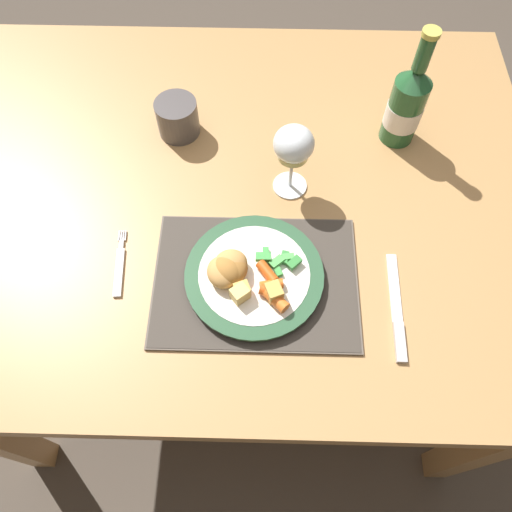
{
  "coord_description": "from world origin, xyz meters",
  "views": [
    {
      "loc": [
        0.05,
        -0.6,
        1.54
      ],
      "look_at": [
        0.04,
        -0.18,
        0.78
      ],
      "focal_mm": 35.0,
      "sensor_mm": 36.0,
      "label": 1
    }
  ],
  "objects_px": {
    "fork": "(120,267)",
    "wine_glass": "(294,148)",
    "dining_table": "(238,211)",
    "drinking_cup": "(177,117)",
    "table_knife": "(397,316)",
    "dinner_plate": "(254,276)",
    "bottle": "(406,104)"
  },
  "relations": [
    {
      "from": "fork",
      "to": "wine_glass",
      "type": "bearing_deg",
      "value": 31.68
    },
    {
      "from": "dining_table",
      "to": "bottle",
      "type": "xyz_separation_m",
      "value": [
        0.33,
        0.14,
        0.18
      ]
    },
    {
      "from": "dinner_plate",
      "to": "table_knife",
      "type": "relative_size",
      "value": 1.2
    },
    {
      "from": "dining_table",
      "to": "fork",
      "type": "distance_m",
      "value": 0.29
    },
    {
      "from": "wine_glass",
      "to": "fork",
      "type": "bearing_deg",
      "value": -148.32
    },
    {
      "from": "dining_table",
      "to": "drinking_cup",
      "type": "bearing_deg",
      "value": 132.14
    },
    {
      "from": "wine_glass",
      "to": "drinking_cup",
      "type": "height_order",
      "value": "wine_glass"
    },
    {
      "from": "dining_table",
      "to": "dinner_plate",
      "type": "relative_size",
      "value": 5.01
    },
    {
      "from": "dining_table",
      "to": "bottle",
      "type": "distance_m",
      "value": 0.4
    },
    {
      "from": "table_knife",
      "to": "drinking_cup",
      "type": "relative_size",
      "value": 2.34
    },
    {
      "from": "table_knife",
      "to": "bottle",
      "type": "xyz_separation_m",
      "value": [
        0.04,
        0.41,
        0.09
      ]
    },
    {
      "from": "table_knife",
      "to": "wine_glass",
      "type": "relative_size",
      "value": 1.3
    },
    {
      "from": "wine_glass",
      "to": "bottle",
      "type": "bearing_deg",
      "value": 31.63
    },
    {
      "from": "dining_table",
      "to": "dinner_plate",
      "type": "bearing_deg",
      "value": -79.11
    },
    {
      "from": "dinner_plate",
      "to": "drinking_cup",
      "type": "xyz_separation_m",
      "value": [
        -0.17,
        0.35,
        0.02
      ]
    },
    {
      "from": "table_knife",
      "to": "fork",
      "type": "bearing_deg",
      "value": 170.58
    },
    {
      "from": "dinner_plate",
      "to": "fork",
      "type": "bearing_deg",
      "value": 175.78
    },
    {
      "from": "dining_table",
      "to": "wine_glass",
      "type": "distance_m",
      "value": 0.23
    },
    {
      "from": "table_knife",
      "to": "dining_table",
      "type": "bearing_deg",
      "value": 136.42
    },
    {
      "from": "fork",
      "to": "wine_glass",
      "type": "xyz_separation_m",
      "value": [
        0.31,
        0.19,
        0.11
      ]
    },
    {
      "from": "dinner_plate",
      "to": "wine_glass",
      "type": "height_order",
      "value": "wine_glass"
    },
    {
      "from": "dinner_plate",
      "to": "drinking_cup",
      "type": "bearing_deg",
      "value": 115.56
    },
    {
      "from": "dining_table",
      "to": "table_knife",
      "type": "distance_m",
      "value": 0.41
    },
    {
      "from": "dining_table",
      "to": "drinking_cup",
      "type": "relative_size",
      "value": 14.09
    },
    {
      "from": "fork",
      "to": "table_knife",
      "type": "bearing_deg",
      "value": -9.42
    },
    {
      "from": "fork",
      "to": "bottle",
      "type": "height_order",
      "value": "bottle"
    },
    {
      "from": "dinner_plate",
      "to": "table_knife",
      "type": "distance_m",
      "value": 0.26
    },
    {
      "from": "dinner_plate",
      "to": "drinking_cup",
      "type": "relative_size",
      "value": 2.82
    },
    {
      "from": "dining_table",
      "to": "wine_glass",
      "type": "height_order",
      "value": "wine_glass"
    },
    {
      "from": "dinner_plate",
      "to": "fork",
      "type": "relative_size",
      "value": 1.78
    },
    {
      "from": "drinking_cup",
      "to": "fork",
      "type": "bearing_deg",
      "value": -102.88
    },
    {
      "from": "bottle",
      "to": "drinking_cup",
      "type": "relative_size",
      "value": 2.93
    }
  ]
}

